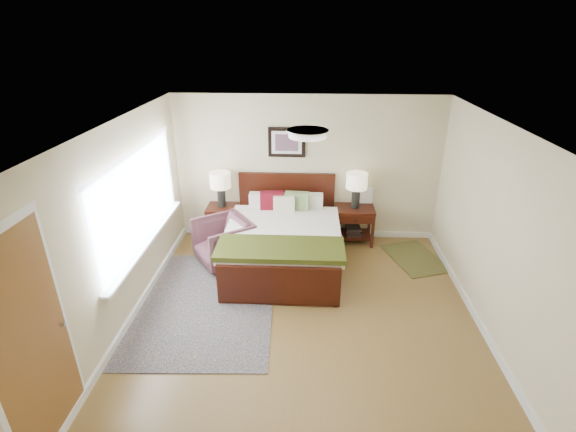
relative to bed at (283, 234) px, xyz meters
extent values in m
plane|color=brown|center=(0.35, -1.44, -0.54)|extent=(5.00, 5.00, 0.00)
cube|color=beige|center=(0.35, 1.06, 0.71)|extent=(4.50, 0.04, 2.50)
cube|color=beige|center=(0.35, -3.94, 0.71)|extent=(4.50, 0.04, 2.50)
cube|color=beige|center=(-1.90, -1.44, 0.71)|extent=(0.04, 5.00, 2.50)
cube|color=beige|center=(2.60, -1.44, 0.71)|extent=(0.04, 5.00, 2.50)
cube|color=white|center=(0.35, -1.44, 1.96)|extent=(4.50, 5.00, 0.02)
cube|color=silver|center=(-1.88, -0.74, 0.86)|extent=(0.02, 2.72, 1.32)
cube|color=silver|center=(-1.86, -0.74, 0.86)|extent=(0.01, 2.60, 1.20)
cube|color=silver|center=(-1.83, -0.74, 0.23)|extent=(0.10, 2.72, 0.04)
cube|color=silver|center=(-1.88, -3.19, 0.55)|extent=(0.01, 1.00, 2.18)
cube|color=brown|center=(-1.87, -3.19, 0.51)|extent=(0.01, 0.90, 2.10)
cylinder|color=#999999|center=(-1.85, -2.81, 0.46)|extent=(0.04, 0.04, 0.04)
cylinder|color=white|center=(0.35, -1.44, 1.92)|extent=(0.40, 0.40, 0.07)
cylinder|color=beige|center=(0.35, -1.44, 1.96)|extent=(0.44, 0.44, 0.01)
cube|color=#371108|center=(0.00, 1.02, 0.07)|extent=(1.66, 0.06, 1.16)
cube|color=#371108|center=(0.00, -1.08, -0.23)|extent=(1.66, 0.06, 0.58)
cube|color=#371108|center=(-0.79, -0.03, -0.20)|extent=(0.06, 2.08, 0.19)
cube|color=#371108|center=(0.79, -0.03, -0.20)|extent=(0.06, 2.08, 0.19)
cube|color=silver|center=(0.00, -0.03, -0.07)|extent=(1.56, 2.06, 0.23)
cube|color=silver|center=(0.00, -0.13, 0.09)|extent=(1.74, 1.83, 0.10)
cube|color=#3A3F12|center=(0.00, -0.72, 0.14)|extent=(1.78, 0.70, 0.07)
cube|color=silver|center=(-0.36, 0.78, 0.23)|extent=(0.52, 0.18, 0.27)
cube|color=silver|center=(0.36, 0.78, 0.23)|extent=(0.52, 0.18, 0.27)
cube|color=#5A0A14|center=(-0.23, 0.66, 0.27)|extent=(0.40, 0.17, 0.33)
cube|color=#6F8B50|center=(0.19, 0.66, 0.27)|extent=(0.40, 0.16, 0.33)
cube|color=beige|center=(-0.02, 0.58, 0.25)|extent=(0.36, 0.13, 0.29)
cube|color=black|center=(0.00, 1.04, 1.18)|extent=(0.62, 0.03, 0.50)
cube|color=silver|center=(0.00, 1.02, 1.18)|extent=(0.50, 0.01, 0.38)
cube|color=#A52D23|center=(0.00, 1.01, 1.18)|extent=(0.38, 0.01, 0.28)
cube|color=#371108|center=(-1.11, 0.83, 0.06)|extent=(0.52, 0.47, 0.05)
cube|color=#371108|center=(-1.35, 0.63, -0.25)|extent=(0.05, 0.05, 0.58)
cube|color=#371108|center=(-0.88, 0.63, -0.25)|extent=(0.05, 0.05, 0.58)
cube|color=#371108|center=(-1.35, 1.04, -0.25)|extent=(0.05, 0.05, 0.58)
cube|color=#371108|center=(-0.88, 1.04, -0.25)|extent=(0.05, 0.05, 0.58)
cube|color=#371108|center=(-1.11, 0.61, -0.04)|extent=(0.46, 0.03, 0.14)
cube|color=#371108|center=(1.18, 0.83, 0.09)|extent=(0.66, 0.49, 0.05)
cube|color=#371108|center=(0.88, 0.62, -0.23)|extent=(0.05, 0.05, 0.61)
cube|color=#371108|center=(1.48, 0.62, -0.23)|extent=(0.05, 0.05, 0.61)
cube|color=#371108|center=(0.88, 1.05, -0.23)|extent=(0.05, 0.05, 0.61)
cube|color=#371108|center=(1.48, 1.05, -0.23)|extent=(0.05, 0.05, 0.61)
cube|color=#371108|center=(1.18, 0.60, -0.01)|extent=(0.60, 0.03, 0.14)
cube|color=#371108|center=(1.18, 0.83, -0.40)|extent=(0.60, 0.43, 0.03)
cube|color=black|center=(1.18, 0.83, -0.37)|extent=(0.24, 0.31, 0.03)
cube|color=black|center=(1.18, 0.83, -0.33)|extent=(0.24, 0.31, 0.03)
cube|color=black|center=(1.18, 0.83, -0.30)|extent=(0.24, 0.31, 0.03)
cube|color=black|center=(1.18, 0.83, -0.26)|extent=(0.24, 0.31, 0.03)
cylinder|color=black|center=(-1.11, 0.83, 0.25)|extent=(0.14, 0.14, 0.32)
cylinder|color=black|center=(-1.11, 0.83, 0.43)|extent=(0.02, 0.02, 0.06)
cylinder|color=beige|center=(-1.11, 0.83, 0.57)|extent=(0.35, 0.35, 0.26)
cylinder|color=black|center=(1.18, 0.83, 0.28)|extent=(0.14, 0.14, 0.32)
cylinder|color=black|center=(1.18, 0.83, 0.46)|extent=(0.02, 0.02, 0.06)
cylinder|color=beige|center=(1.18, 0.83, 0.60)|extent=(0.35, 0.35, 0.26)
imported|color=brown|center=(-0.95, 0.02, -0.17)|extent=(1.11, 1.11, 0.74)
cube|color=#0D2044|center=(-1.00, -1.09, -0.53)|extent=(1.94, 2.65, 0.01)
cube|color=black|center=(2.15, 0.29, -0.53)|extent=(1.03, 1.27, 0.01)
camera|label=1|loc=(0.36, -5.75, 2.95)|focal=26.00mm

